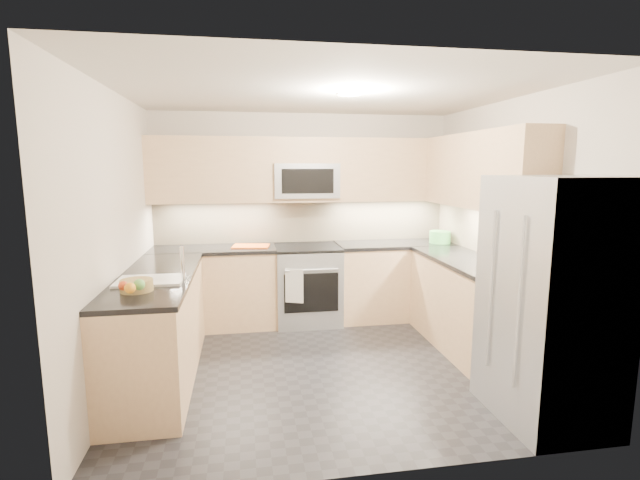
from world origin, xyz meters
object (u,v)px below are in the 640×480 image
Objects in this scene: refrigerator at (550,301)px; utensil_bowl at (440,237)px; fruit_basket at (137,285)px; microwave at (305,181)px; cutting_board at (251,246)px; gas_range at (307,285)px.

refrigerator is 2.35m from utensil_bowl.
utensil_bowl is 1.06× the size of fruit_basket.
refrigerator is at bearing -60.38° from microwave.
refrigerator is 7.09× the size of utensil_bowl.
refrigerator is 3.24m from cutting_board.
refrigerator is at bearing -59.12° from gas_range.
refrigerator reaches higher than cutting_board.
gas_range is at bearing 177.16° from utensil_bowl.
utensil_bowl is 0.61× the size of cutting_board.
microwave is 3.00× the size of utensil_bowl.
refrigerator is 4.31× the size of cutting_board.
microwave is at bearing 8.10° from cutting_board.
utensil_bowl is at bearing -7.20° from microwave.
fruit_basket is (-1.54, -1.93, -0.72)m from microwave.
refrigerator is (1.45, -2.43, 0.45)m from gas_range.
microwave is (0.00, 0.12, 1.24)m from gas_range.
fruit_basket is at bearing -151.42° from utensil_bowl.
cutting_board is 2.04m from fruit_basket.
utensil_bowl is 2.29m from cutting_board.
cutting_board reaches higher than gas_range.
cutting_board is (-2.29, 0.11, -0.07)m from utensil_bowl.
refrigerator is at bearing -11.63° from fruit_basket.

